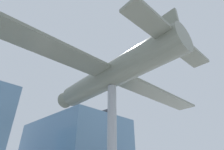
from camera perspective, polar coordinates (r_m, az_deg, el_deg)
support_pylon_central at (r=10.82m, az=-0.00°, el=-19.66°), size 0.57×0.57×6.58m
suspended_airplane at (r=12.35m, az=-0.69°, el=-0.32°), size 21.45×12.54×2.96m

